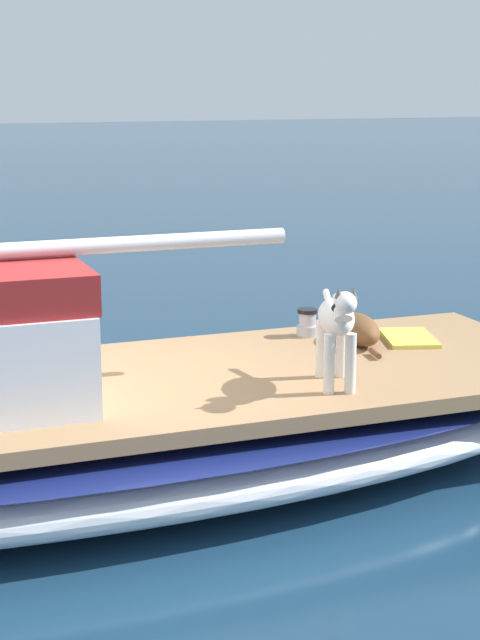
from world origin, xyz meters
name	(u,v)px	position (x,y,z in m)	size (l,w,h in m)	color
ground_plane	(97,483)	(0.00, 0.00, 0.00)	(120.00, 120.00, 0.00)	navy
sailboat_main	(95,434)	(0.00, 0.00, 0.34)	(2.53, 7.24, 0.66)	white
dog_brown	(357,329)	(0.40, -2.08, 0.77)	(0.95, 0.36, 0.22)	brown
dog_white	(337,322)	(-0.56, -1.44, 1.08)	(0.92, 0.38, 0.70)	silver
deck_winch	(307,323)	(0.72, -1.82, 0.76)	(0.16, 0.16, 0.21)	#B7B7BC
deck_towel	(409,338)	(0.34, -2.48, 0.68)	(0.56, 0.36, 0.03)	#D8D14C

